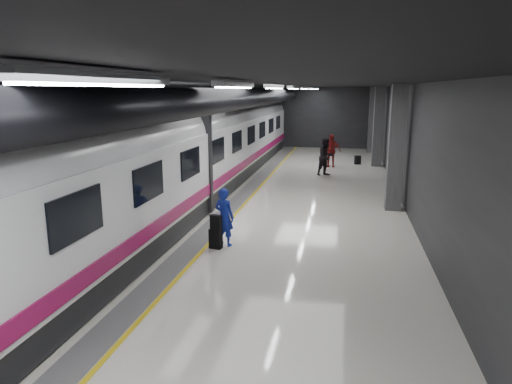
{
  "coord_description": "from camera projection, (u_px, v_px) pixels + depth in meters",
  "views": [
    {
      "loc": [
        2.76,
        -14.9,
        4.29
      ],
      "look_at": [
        0.2,
        -1.87,
        1.31
      ],
      "focal_mm": 32.0,
      "sensor_mm": 36.0,
      "label": 1
    }
  ],
  "objects": [
    {
      "name": "traveler_main",
      "position": [
        224.0,
        217.0,
        12.74
      ],
      "size": [
        0.7,
        0.57,
        1.65
      ],
      "primitive_type": "imported",
      "rotation": [
        0.0,
        0.0,
        2.8
      ],
      "color": "#172CB2",
      "rests_on": "ground"
    },
    {
      "name": "platform_hall",
      "position": [
        258.0,
        112.0,
        15.92
      ],
      "size": [
        10.02,
        40.02,
        4.51
      ],
      "color": "black",
      "rests_on": "ground"
    },
    {
      "name": "traveler_far_a",
      "position": [
        326.0,
        157.0,
        23.22
      ],
      "size": [
        1.18,
        1.16,
        1.92
      ],
      "primitive_type": "imported",
      "rotation": [
        0.0,
        0.0,
        0.73
      ],
      "color": "black",
      "rests_on": "ground"
    },
    {
      "name": "traveler_far_b",
      "position": [
        331.0,
        151.0,
        25.85
      ],
      "size": [
        1.13,
        0.56,
        1.86
      ],
      "primitive_type": "imported",
      "rotation": [
        0.0,
        0.0,
        0.1
      ],
      "color": "maroon",
      "rests_on": "ground"
    },
    {
      "name": "ground",
      "position": [
        261.0,
        217.0,
        15.73
      ],
      "size": [
        40.0,
        40.0,
        0.0
      ],
      "primitive_type": "plane",
      "color": "silver",
      "rests_on": "ground"
    },
    {
      "name": "shoulder_bag",
      "position": [
        216.0,
        222.0,
        12.46
      ],
      "size": [
        0.33,
        0.23,
        0.41
      ],
      "primitive_type": "cube",
      "rotation": [
        0.0,
        0.0,
        -0.23
      ],
      "color": "black",
      "rests_on": "suitcase_main"
    },
    {
      "name": "suitcase_far",
      "position": [
        358.0,
        160.0,
        26.86
      ],
      "size": [
        0.4,
        0.32,
        0.51
      ],
      "primitive_type": "cube",
      "rotation": [
        0.0,
        0.0,
        0.29
      ],
      "color": "black",
      "rests_on": "ground"
    },
    {
      "name": "train",
      "position": [
        170.0,
        155.0,
        15.89
      ],
      "size": [
        3.05,
        38.0,
        4.05
      ],
      "color": "black",
      "rests_on": "ground"
    },
    {
      "name": "suitcase_main",
      "position": [
        216.0,
        239.0,
        12.6
      ],
      "size": [
        0.37,
        0.27,
        0.55
      ],
      "primitive_type": "cube",
      "rotation": [
        0.0,
        0.0,
        -0.18
      ],
      "color": "black",
      "rests_on": "ground"
    }
  ]
}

